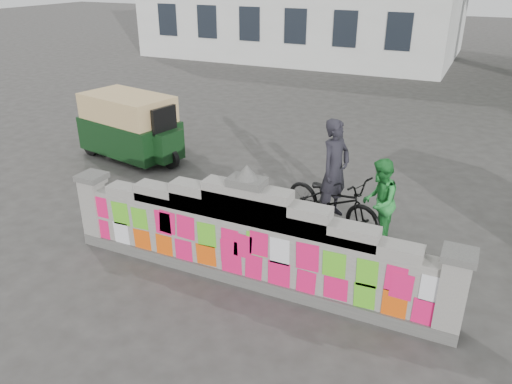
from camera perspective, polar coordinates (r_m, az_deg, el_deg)
ground at (r=8.17m, az=-0.96°, el=-10.10°), size 100.00×100.00×0.00m
parapet_wall at (r=7.77m, az=-1.02°, el=-5.57°), size 6.48×0.44×2.01m
cyclist_bike at (r=9.56m, az=8.73°, el=-1.02°), size 2.27×1.44×1.13m
cyclist_rider at (r=9.40m, az=8.89°, el=1.14°), size 0.67×0.81×1.91m
pedestrian at (r=9.14m, az=13.88°, el=-1.10°), size 0.66×0.82×1.60m
rickshaw_left at (r=13.37m, az=-14.06°, el=7.36°), size 3.07×1.87×1.65m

